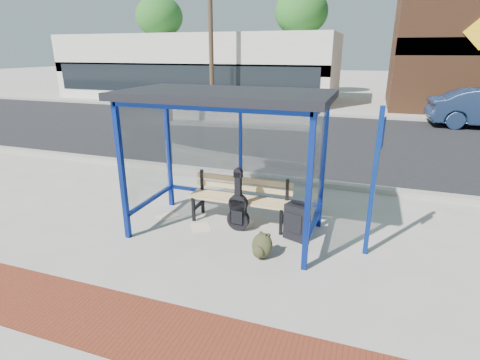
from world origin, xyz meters
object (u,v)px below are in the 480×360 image
at_px(guitar_bag, 238,209).
at_px(suitcase, 297,222).
at_px(bench, 241,196).
at_px(backpack, 262,246).

height_order(guitar_bag, suitcase, guitar_bag).
height_order(bench, suitcase, bench).
bearing_deg(backpack, suitcase, 74.07).
bearing_deg(bench, backpack, -56.57).
xyz_separation_m(guitar_bag, suitcase, (1.04, -0.00, -0.08)).
xyz_separation_m(suitcase, backpack, (-0.39, -0.77, -0.13)).
distance_m(bench, suitcase, 1.18).
xyz_separation_m(guitar_bag, backpack, (0.65, -0.77, -0.21)).
bearing_deg(bench, guitar_bag, -77.24).
bearing_deg(suitcase, bench, -176.72).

